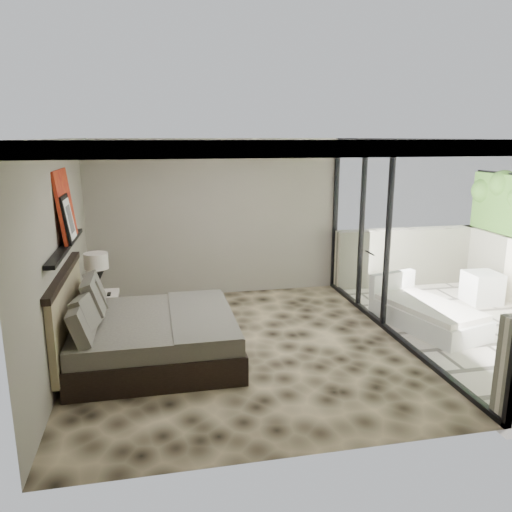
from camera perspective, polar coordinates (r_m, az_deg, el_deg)
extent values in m
plane|color=black|center=(7.00, -1.75, -10.33)|extent=(5.00, 5.00, 0.00)
cube|color=silver|center=(6.40, -1.93, 13.17)|extent=(4.50, 5.00, 0.02)
cube|color=gray|center=(8.98, -4.59, 4.30)|extent=(4.50, 0.02, 2.80)
cube|color=gray|center=(6.57, -21.47, 0.01)|extent=(0.02, 5.00, 2.80)
cube|color=white|center=(7.28, 15.90, 1.68)|extent=(0.08, 5.00, 2.80)
cube|color=#BDB2A1|center=(8.46, 24.39, -7.72)|extent=(3.00, 5.00, 0.12)
cube|color=black|center=(6.63, -20.89, 1.07)|extent=(0.12, 2.20, 0.05)
cube|color=black|center=(6.71, -11.31, -10.03)|extent=(2.06, 1.97, 0.35)
cube|color=#544E46|center=(6.60, -11.42, -7.76)|extent=(2.00, 1.91, 0.22)
cube|color=#49463F|center=(6.59, -6.30, -6.57)|extent=(0.79, 1.95, 0.03)
cube|color=#8B7F58|center=(6.62, -20.79, -6.26)|extent=(0.08, 2.07, 0.98)
cube|color=black|center=(7.99, -17.06, -6.01)|extent=(0.58, 0.58, 0.48)
cone|color=black|center=(7.84, -17.58, -3.58)|extent=(0.20, 0.20, 0.18)
cone|color=black|center=(7.79, -17.68, -2.32)|extent=(0.20, 0.20, 0.18)
cylinder|color=silver|center=(7.73, -17.81, -0.54)|extent=(0.35, 0.35, 0.24)
cube|color=#A5110E|center=(6.83, -21.00, 5.45)|extent=(0.13, 0.90, 0.90)
cube|color=black|center=(6.66, -20.67, 3.98)|extent=(0.11, 0.50, 0.60)
cube|color=white|center=(9.54, 24.42, -3.29)|extent=(0.55, 0.55, 0.54)
cube|color=white|center=(8.04, 18.98, -6.72)|extent=(1.27, 1.87, 0.30)
cube|color=silver|center=(7.98, 19.09, -5.42)|extent=(1.20, 1.76, 0.09)
cube|color=white|center=(8.48, 15.31, -3.02)|extent=(0.86, 0.35, 0.37)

